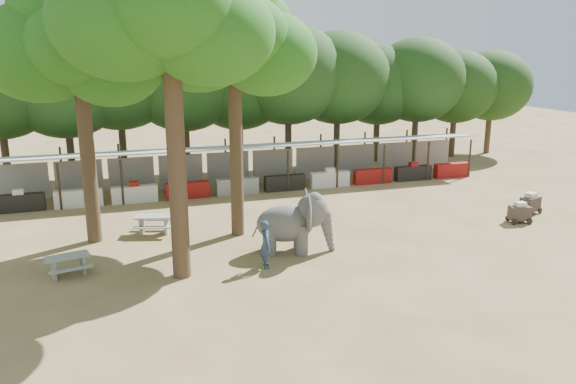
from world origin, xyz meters
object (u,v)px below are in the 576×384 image
object	(u,v)px
cart_back	(530,203)
picnic_table_near	(68,262)
yard_tree_back	(229,34)
elephant	(295,223)
yard_tree_left	(74,42)
yard_tree_center	(164,8)
cart_front	(520,212)
picnic_table_far	(154,222)
handler	(266,244)

from	to	relation	value
cart_back	picnic_table_near	bearing A→B (deg)	165.14
picnic_table_near	cart_back	xyz separation A→B (m)	(21.39, 1.26, 0.04)
yard_tree_back	elephant	bearing A→B (deg)	-59.85
yard_tree_left	yard_tree_back	world-z (taller)	yard_tree_back
yard_tree_center	yard_tree_left	bearing A→B (deg)	120.96
cart_front	cart_back	xyz separation A→B (m)	(1.54, 1.07, 0.04)
elephant	cart_front	distance (m)	11.34
yard_tree_left	cart_back	size ratio (longest dim) A/B	8.69
yard_tree_left	cart_front	bearing A→B (deg)	-10.86
picnic_table_near	elephant	bearing A→B (deg)	-15.58
yard_tree_center	cart_back	xyz separation A→B (m)	(17.64, 2.41, -8.68)
cart_back	yard_tree_left	bearing A→B (deg)	154.61
yard_tree_center	picnic_table_far	distance (m)	10.05
yard_tree_center	picnic_table_far	size ratio (longest dim) A/B	6.15
yard_tree_center	handler	xyz separation A→B (m)	(3.24, -0.33, -8.30)
elephant	cart_front	size ratio (longest dim) A/B	2.89
yard_tree_left	picnic_table_near	distance (m)	8.65
yard_tree_back	yard_tree_center	bearing A→B (deg)	-126.86
picnic_table_near	picnic_table_far	size ratio (longest dim) A/B	0.91
yard_tree_back	picnic_table_far	bearing A→B (deg)	162.48
yard_tree_left	handler	size ratio (longest dim) A/B	6.05
yard_tree_left	picnic_table_far	xyz separation A→B (m)	(2.65, 0.06, -7.67)
handler	cart_front	bearing A→B (deg)	-75.72
yard_tree_center	picnic_table_near	world-z (taller)	yard_tree_center
yard_tree_left	yard_tree_back	size ratio (longest dim) A/B	0.97
yard_tree_center	picnic_table_far	xyz separation A→B (m)	(-0.35, 5.06, -8.68)
handler	picnic_table_near	bearing A→B (deg)	84.94
yard_tree_center	picnic_table_near	xyz separation A→B (m)	(-3.74, 1.15, -8.72)
picnic_table_far	picnic_table_near	bearing A→B (deg)	-115.45
yard_tree_center	handler	bearing A→B (deg)	-5.80
elephant	picnic_table_far	world-z (taller)	elephant
handler	elephant	bearing A→B (deg)	-44.33
picnic_table_far	yard_tree_left	bearing A→B (deg)	-163.22
yard_tree_left	cart_front	world-z (taller)	yard_tree_left
yard_tree_left	cart_back	xyz separation A→B (m)	(20.64, -2.59, -7.67)
yard_tree_center	yard_tree_back	xyz separation A→B (m)	(3.00, 4.00, -0.67)
yard_tree_center	cart_back	world-z (taller)	yard_tree_center
elephant	handler	xyz separation A→B (m)	(-1.55, -1.25, -0.32)
yard_tree_left	picnic_table_far	size ratio (longest dim) A/B	5.63
yard_tree_back	handler	size ratio (longest dim) A/B	6.24
yard_tree_back	picnic_table_near	distance (m)	10.88
yard_tree_left	yard_tree_back	distance (m)	6.09
elephant	cart_back	bearing A→B (deg)	20.99
yard_tree_center	cart_front	xyz separation A→B (m)	(16.10, 1.33, -8.71)
cart_front	cart_back	bearing A→B (deg)	47.34
yard_tree_back	cart_front	world-z (taller)	yard_tree_back
cart_front	cart_back	distance (m)	1.88
cart_back	elephant	bearing A→B (deg)	168.38
handler	yard_tree_left	bearing A→B (deg)	56.40
cart_front	cart_back	size ratio (longest dim) A/B	0.90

